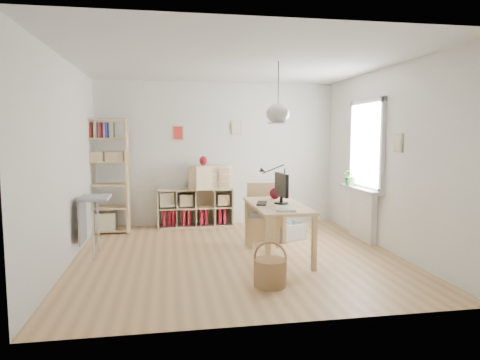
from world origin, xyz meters
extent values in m
plane|color=tan|center=(0.00, 0.00, 0.00)|extent=(4.50, 4.50, 0.00)
plane|color=white|center=(0.00, 2.25, 1.35)|extent=(4.50, 0.00, 4.50)
plane|color=white|center=(0.00, -2.25, 1.35)|extent=(4.50, 0.00, 4.50)
plane|color=white|center=(-2.25, 0.00, 1.35)|extent=(0.00, 4.50, 4.50)
plane|color=white|center=(2.25, 0.00, 1.35)|extent=(0.00, 4.50, 4.50)
plane|color=silver|center=(0.00, 0.00, 2.70)|extent=(4.50, 4.50, 0.00)
cylinder|color=black|center=(0.55, -0.15, 2.36)|extent=(0.01, 0.01, 0.68)
ellipsoid|color=silver|center=(0.55, -0.15, 2.00)|extent=(0.32, 0.32, 0.27)
cube|color=white|center=(2.23, 0.60, 1.55)|extent=(0.03, 1.00, 1.30)
cube|color=silver|center=(2.21, 0.06, 1.55)|extent=(0.06, 0.08, 1.46)
cube|color=silver|center=(2.21, 1.14, 1.55)|extent=(0.06, 0.08, 1.46)
cube|color=silver|center=(2.21, 0.60, 2.24)|extent=(0.06, 1.16, 0.08)
cube|color=silver|center=(2.21, 0.60, 0.86)|extent=(0.06, 1.16, 0.08)
cube|color=silver|center=(2.19, 0.60, 0.40)|extent=(0.10, 0.80, 0.80)
cube|color=silver|center=(2.14, 0.60, 0.83)|extent=(0.22, 1.20, 0.06)
cube|color=#DDBB7F|center=(0.55, -0.15, 0.73)|extent=(0.70, 1.50, 0.04)
cube|color=#DDBB7F|center=(0.25, -0.85, 0.35)|extent=(0.06, 0.06, 0.71)
cube|color=#DDBB7F|center=(0.25, 0.55, 0.35)|extent=(0.06, 0.06, 0.71)
cube|color=#DDBB7F|center=(0.85, -0.85, 0.35)|extent=(0.06, 0.06, 0.71)
cube|color=#DDBB7F|center=(0.85, 0.55, 0.35)|extent=(0.06, 0.06, 0.71)
cube|color=beige|center=(-0.45, 2.04, 0.01)|extent=(1.40, 0.38, 0.03)
cube|color=beige|center=(-0.45, 2.04, 0.70)|extent=(1.40, 0.38, 0.03)
cube|color=beige|center=(-1.14, 2.04, 0.36)|extent=(0.03, 0.38, 0.72)
cube|color=beige|center=(0.23, 2.04, 0.36)|extent=(0.03, 0.38, 0.72)
cube|color=beige|center=(-0.45, 2.22, 0.36)|extent=(1.40, 0.02, 0.72)
cube|color=maroon|center=(-1.03, 2.06, 0.19)|extent=(0.06, 0.26, 0.30)
cube|color=maroon|center=(-0.94, 2.06, 0.19)|extent=(0.05, 0.26, 0.30)
cube|color=maroon|center=(-0.86, 2.06, 0.19)|extent=(0.05, 0.26, 0.30)
cube|color=maroon|center=(-0.67, 2.06, 0.19)|extent=(0.05, 0.26, 0.30)
cube|color=maroon|center=(-0.58, 2.06, 0.19)|extent=(0.05, 0.26, 0.30)
cube|color=maroon|center=(-0.35, 2.06, 0.19)|extent=(0.06, 0.26, 0.30)
cube|color=maroon|center=(-0.26, 2.06, 0.19)|extent=(0.06, 0.26, 0.30)
cube|color=maroon|center=(0.00, 2.06, 0.19)|extent=(0.06, 0.26, 0.30)
cube|color=maroon|center=(0.09, 2.06, 0.19)|extent=(0.05, 0.26, 0.30)
cube|color=#DDBB7F|center=(-2.41, 1.80, 1.00)|extent=(0.04, 0.38, 2.00)
cube|color=#DDBB7F|center=(-1.65, 1.80, 1.00)|extent=(0.04, 0.38, 2.00)
cube|color=#DDBB7F|center=(-2.03, 1.80, 0.05)|extent=(0.76, 0.38, 0.03)
cube|color=#DDBB7F|center=(-2.03, 1.80, 0.45)|extent=(0.76, 0.38, 0.03)
cube|color=#DDBB7F|center=(-2.03, 1.80, 0.85)|extent=(0.76, 0.38, 0.03)
cube|color=#DDBB7F|center=(-2.03, 1.80, 1.25)|extent=(0.76, 0.38, 0.03)
cube|color=#DDBB7F|center=(-2.03, 1.80, 1.65)|extent=(0.76, 0.38, 0.03)
cube|color=#DDBB7F|center=(-2.03, 1.80, 1.98)|extent=(0.76, 0.38, 0.03)
cube|color=navy|center=(-2.31, 1.80, 1.79)|extent=(0.04, 0.18, 0.26)
cube|color=maroon|center=(-2.23, 1.80, 1.79)|extent=(0.04, 0.18, 0.26)
cube|color=beige|center=(-2.15, 1.80, 1.79)|extent=(0.04, 0.18, 0.26)
cube|color=maroon|center=(-2.07, 1.80, 1.79)|extent=(0.04, 0.18, 0.26)
cube|color=navy|center=(-1.97, 1.80, 1.79)|extent=(0.04, 0.18, 0.26)
cube|color=beige|center=(-1.87, 1.80, 1.79)|extent=(0.04, 0.18, 0.26)
cube|color=gray|center=(-1.97, 0.35, 0.83)|extent=(0.40, 0.55, 0.04)
cylinder|color=silver|center=(-1.97, 0.13, 0.41)|extent=(0.03, 0.03, 0.82)
cylinder|color=silver|center=(-1.97, 0.57, 0.41)|extent=(0.03, 0.03, 0.82)
cube|color=gray|center=(-2.15, 0.35, 0.50)|extent=(0.02, 0.50, 0.62)
cube|color=gray|center=(0.50, 0.52, 0.50)|extent=(0.51, 0.51, 0.07)
cube|color=#DDBB7F|center=(0.28, 0.35, 0.23)|extent=(0.04, 0.04, 0.47)
cube|color=#DDBB7F|center=(0.32, 0.74, 0.23)|extent=(0.04, 0.04, 0.47)
cube|color=#DDBB7F|center=(0.68, 0.31, 0.23)|extent=(0.04, 0.04, 0.47)
cube|color=#DDBB7F|center=(0.72, 0.70, 0.23)|extent=(0.04, 0.04, 0.47)
cube|color=#DDBB7F|center=(0.52, 0.73, 0.74)|extent=(0.47, 0.09, 0.42)
cylinder|color=olive|center=(0.18, -1.28, 0.15)|extent=(0.37, 0.37, 0.31)
torus|color=olive|center=(0.18, -1.28, 0.33)|extent=(0.37, 0.14, 0.38)
cube|color=silver|center=(0.96, 0.80, 0.01)|extent=(0.63, 0.55, 0.02)
cube|color=silver|center=(0.72, 0.70, 0.14)|extent=(0.16, 0.34, 0.28)
cube|color=silver|center=(1.20, 0.90, 0.14)|extent=(0.16, 0.34, 0.28)
cube|color=silver|center=(1.03, 0.64, 0.14)|extent=(0.50, 0.22, 0.28)
cube|color=silver|center=(0.89, 0.96, 0.14)|extent=(0.50, 0.22, 0.28)
cube|color=silver|center=(0.83, 1.10, 0.39)|extent=(0.56, 0.37, 0.34)
sphere|color=gold|center=(0.86, 0.69, 0.20)|extent=(0.12, 0.12, 0.12)
sphere|color=blue|center=(1.03, 0.87, 0.20)|extent=(0.12, 0.12, 0.12)
sphere|color=red|center=(0.95, 0.77, 0.20)|extent=(0.12, 0.12, 0.12)
sphere|color=green|center=(1.12, 0.79, 0.20)|extent=(0.12, 0.12, 0.12)
cylinder|color=black|center=(0.62, -0.12, 0.76)|extent=(0.20, 0.20, 0.02)
cylinder|color=black|center=(0.62, -0.12, 0.81)|extent=(0.04, 0.04, 0.09)
cube|color=black|center=(0.62, -0.12, 1.02)|extent=(0.07, 0.49, 0.32)
cube|color=black|center=(0.35, -0.09, 0.76)|extent=(0.22, 0.36, 0.02)
cylinder|color=black|center=(0.82, 0.45, 0.77)|extent=(0.06, 0.06, 0.04)
cylinder|color=black|center=(0.82, 0.45, 0.99)|extent=(0.02, 0.02, 0.43)
cone|color=black|center=(0.46, 0.35, 1.18)|extent=(0.11, 0.07, 0.10)
sphere|color=#480910|center=(0.64, 0.32, 0.83)|extent=(0.17, 0.17, 0.17)
cube|color=silver|center=(0.54, -0.64, 0.77)|extent=(0.32, 0.36, 0.03)
cube|color=beige|center=(-0.16, 2.04, 0.93)|extent=(0.82, 0.60, 0.43)
ellipsoid|color=maroon|center=(-0.30, 2.04, 1.24)|extent=(0.15, 0.15, 0.17)
imported|color=#2B6626|center=(2.12, 0.94, 1.02)|extent=(0.31, 0.28, 0.32)
camera|label=1|loc=(-0.94, -5.87, 1.71)|focal=32.00mm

